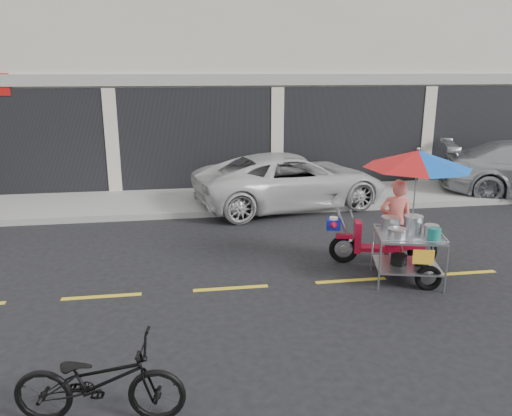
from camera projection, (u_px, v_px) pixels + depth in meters
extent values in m
plane|color=black|center=(351.00, 281.00, 8.26)|extent=(90.00, 90.00, 0.00)
cube|color=gray|center=(283.00, 196.00, 13.48)|extent=(45.00, 3.00, 0.15)
cube|color=beige|center=(255.00, 50.00, 17.18)|extent=(36.00, 8.00, 8.00)
cube|color=black|center=(277.00, 140.00, 14.03)|extent=(35.28, 0.06, 2.90)
cube|color=gray|center=(278.00, 80.00, 13.57)|extent=(36.00, 0.12, 0.30)
cube|color=gold|center=(351.00, 280.00, 8.26)|extent=(42.00, 0.10, 0.01)
imported|color=silver|center=(291.00, 180.00, 12.56)|extent=(5.21, 3.15, 1.35)
imported|color=black|center=(99.00, 381.00, 4.88)|extent=(1.75, 0.81, 0.89)
torus|color=black|center=(344.00, 249.00, 8.97)|extent=(0.53, 0.22, 0.53)
torus|color=black|center=(422.00, 251.00, 8.85)|extent=(0.53, 0.22, 0.53)
cylinder|color=#9EA0A5|center=(344.00, 249.00, 8.97)|extent=(0.14, 0.08, 0.13)
cylinder|color=#9EA0A5|center=(422.00, 251.00, 8.85)|extent=(0.14, 0.08, 0.13)
cube|color=#AA0B25|center=(344.00, 236.00, 8.91)|extent=(0.31, 0.18, 0.07)
cylinder|color=#9EA0A5|center=(345.00, 229.00, 8.87)|extent=(0.34, 0.13, 0.74)
cube|color=#AA0B25|center=(357.00, 236.00, 8.89)|extent=(0.18, 0.33, 0.55)
cube|color=#AA0B25|center=(380.00, 248.00, 8.91)|extent=(0.78, 0.43, 0.07)
cube|color=#AA0B25|center=(405.00, 238.00, 8.82)|extent=(0.73, 0.40, 0.37)
cube|color=black|center=(400.00, 226.00, 8.77)|extent=(0.63, 0.36, 0.09)
cylinder|color=#9EA0A5|center=(352.00, 214.00, 8.78)|extent=(0.15, 0.50, 0.03)
sphere|color=black|center=(354.00, 205.00, 8.93)|extent=(0.09, 0.09, 0.09)
cylinder|color=white|center=(350.00, 240.00, 8.91)|extent=(0.13, 0.13, 0.05)
cube|color=#10168E|center=(333.00, 224.00, 8.87)|extent=(0.28, 0.25, 0.18)
cylinder|color=white|center=(334.00, 218.00, 8.84)|extent=(0.18, 0.18, 0.05)
cone|color=#AA0B25|center=(334.00, 226.00, 8.71)|extent=(0.21, 0.24, 0.17)
torus|color=black|center=(428.00, 278.00, 7.87)|extent=(0.43, 0.19, 0.42)
cylinder|color=#9EA0A5|center=(380.00, 267.00, 7.79)|extent=(0.04, 0.04, 0.78)
cylinder|color=#9EA0A5|center=(372.00, 249.00, 8.59)|extent=(0.04, 0.04, 0.78)
cylinder|color=#9EA0A5|center=(446.00, 270.00, 7.71)|extent=(0.04, 0.04, 0.78)
cylinder|color=#9EA0A5|center=(433.00, 251.00, 8.50)|extent=(0.04, 0.04, 0.78)
cube|color=#9EA0A5|center=(407.00, 265.00, 8.18)|extent=(1.18, 1.05, 0.03)
cube|color=#9EA0A5|center=(409.00, 236.00, 8.04)|extent=(1.18, 1.05, 0.04)
cylinder|color=#9EA0A5|center=(415.00, 241.00, 7.63)|extent=(0.99, 0.26, 0.02)
cylinder|color=#9EA0A5|center=(405.00, 225.00, 8.42)|extent=(0.99, 0.26, 0.02)
cylinder|color=#9EA0A5|center=(378.00, 232.00, 8.07)|extent=(0.22, 0.81, 0.02)
cylinder|color=#9EA0A5|center=(442.00, 234.00, 7.98)|extent=(0.22, 0.81, 0.02)
cylinder|color=#9EA0A5|center=(402.00, 256.00, 8.58)|extent=(0.20, 0.68, 0.04)
cylinder|color=#9EA0A5|center=(404.00, 231.00, 8.45)|extent=(0.20, 0.68, 0.04)
cube|color=gold|center=(423.00, 257.00, 7.65)|extent=(0.32, 0.10, 0.23)
cylinder|color=#B7B7BC|center=(391.00, 224.00, 8.21)|extent=(0.37, 0.37, 0.23)
cylinder|color=#B7B7BC|center=(413.00, 224.00, 8.19)|extent=(0.36, 0.36, 0.25)
cylinder|color=#B7B7BC|center=(431.00, 230.00, 8.03)|extent=(0.28, 0.28, 0.15)
cylinder|color=#B7B7BC|center=(397.00, 234.00, 7.88)|extent=(0.36, 0.36, 0.14)
cylinder|color=#1A736C|center=(434.00, 234.00, 7.76)|extent=(0.25, 0.25, 0.20)
cylinder|color=black|center=(399.00, 260.00, 8.16)|extent=(0.31, 0.31, 0.17)
cylinder|color=black|center=(422.00, 261.00, 8.13)|extent=(0.27, 0.27, 0.15)
cylinder|color=#9EA0A5|center=(415.00, 193.00, 7.94)|extent=(0.03, 0.03, 1.38)
sphere|color=#9EA0A5|center=(419.00, 149.00, 7.75)|extent=(0.06, 0.06, 0.06)
imported|color=#EA695F|center=(395.00, 223.00, 8.76)|extent=(0.64, 0.50, 1.56)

